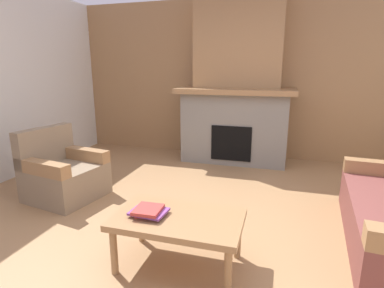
{
  "coord_description": "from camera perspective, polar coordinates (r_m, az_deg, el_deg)",
  "views": [
    {
      "loc": [
        0.73,
        -2.46,
        1.55
      ],
      "look_at": [
        -0.24,
        0.83,
        0.69
      ],
      "focal_mm": 28.47,
      "sensor_mm": 36.0,
      "label": 1
    }
  ],
  "objects": [
    {
      "name": "ground",
      "position": [
        3.0,
        -0.12,
        -17.09
      ],
      "size": [
        9.0,
        9.0,
        0.0
      ],
      "primitive_type": "plane",
      "color": "#9E754C"
    },
    {
      "name": "armchair",
      "position": [
        4.05,
        -23.03,
        -5.2
      ],
      "size": [
        0.88,
        0.88,
        0.85
      ],
      "color": "#847056",
      "rests_on": "ground"
    },
    {
      "name": "book_stack_near_edge",
      "position": [
        2.46,
        -8.16,
        -12.35
      ],
      "size": [
        0.29,
        0.24,
        0.06
      ],
      "color": "#B23833",
      "rests_on": "coffee_table"
    },
    {
      "name": "coffee_table",
      "position": [
        2.46,
        -2.59,
        -14.51
      ],
      "size": [
        1.0,
        0.6,
        0.43
      ],
      "color": "#997047",
      "rests_on": "ground"
    },
    {
      "name": "fireplace",
      "position": [
        5.15,
        8.31,
        9.6
      ],
      "size": [
        1.9,
        0.82,
        2.7
      ],
      "color": "gray",
      "rests_on": "ground"
    },
    {
      "name": "wall_back_wood_panel",
      "position": [
        5.51,
        8.96,
        11.81
      ],
      "size": [
        6.0,
        0.12,
        2.7
      ],
      "primitive_type": "cube",
      "color": "#997047",
      "rests_on": "ground"
    }
  ]
}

